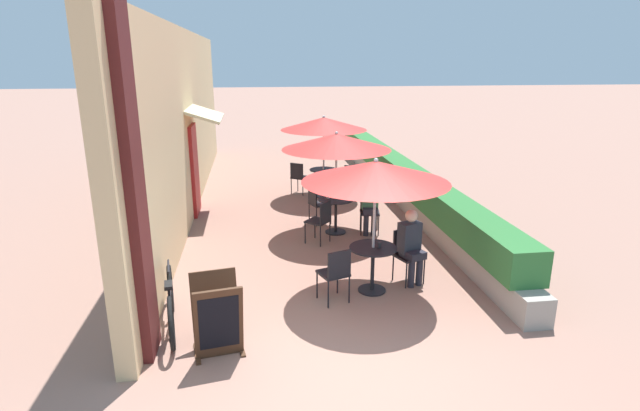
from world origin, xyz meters
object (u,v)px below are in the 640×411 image
Objects in this scene: cafe_chair_mid_left at (369,208)px; patio_umbrella_far at (324,124)px; cafe_chair_near_right at (336,271)px; coffee_cup_mid at (328,196)px; seated_patron_mid_left at (370,202)px; cafe_chair_mid_back at (321,219)px; cafe_chair_far_left at (299,175)px; patio_umbrella_near at (376,172)px; coffee_cup_near at (379,245)px; bicycle_leaning at (171,304)px; patio_table_near at (373,260)px; cafe_chair_far_right at (349,180)px; seated_patron_near_left at (411,244)px; patio_table_mid at (336,209)px; patio_umbrella_mid at (336,142)px; patio_table_far at (324,177)px; menu_board at (217,316)px; cafe_chair_mid_right at (317,201)px; cafe_chair_near_left at (406,251)px.

patio_umbrella_far reaches higher than cafe_chair_mid_left.
coffee_cup_mid is (0.37, 3.20, 0.27)m from cafe_chair_near_right.
cafe_chair_mid_back is (-1.09, -0.44, -0.17)m from seated_patron_mid_left.
patio_umbrella_near is at bearing -49.62° from cafe_chair_far_left.
bicycle_leaning is (-3.07, -0.74, -0.42)m from coffee_cup_near.
cafe_chair_far_right reaches higher than patio_table_near.
coffee_cup_near is 0.10× the size of cafe_chair_mid_left.
seated_patron_near_left is at bearing -70.29° from coffee_cup_mid.
coffee_cup_mid is at bearing 95.46° from patio_table_near.
cafe_chair_far_left is at bearing 98.48° from patio_table_mid.
patio_umbrella_far is at bearing 87.02° from patio_umbrella_mid.
cafe_chair_mid_left is at bearing -79.05° from patio_umbrella_far.
patio_umbrella_near is 3.00m from seated_patron_mid_left.
patio_table_mid is at bearing -46.84° from cafe_chair_far_left.
patio_umbrella_mid is 2.56× the size of cafe_chair_far_left.
patio_umbrella_near is 2.99× the size of patio_table_mid.
patio_table_mid is at bearing -92.98° from patio_umbrella_far.
patio_umbrella_near reaches higher than bicycle_leaning.
seated_patron_near_left is 5.52m from patio_table_far.
cafe_chair_mid_left is 5.09m from menu_board.
cafe_chair_far_right is at bearing -81.90° from seated_patron_mid_left.
cafe_chair_near_left is at bearing -1.11° from cafe_chair_mid_right.
patio_umbrella_mid is 1.45m from seated_patron_mid_left.
patio_umbrella_near is 6.23m from cafe_chair_far_left.
cafe_chair_near_right and cafe_chair_mid_back have the same top height.
cafe_chair_far_right is (0.08, 2.69, -0.17)m from seated_patron_mid_left.
seated_patron_near_left is at bearing -72.84° from patio_table_mid.
cafe_chair_mid_left is 0.92m from coffee_cup_mid.
bicycle_leaning is (-2.71, -3.64, -0.42)m from coffee_cup_mid.
cafe_chair_mid_left is at bearing 123.26° from cafe_chair_far_right.
bicycle_leaning reaches higher than patio_table_far.
seated_patron_mid_left is (0.70, -0.16, -1.26)m from patio_umbrella_mid.
cafe_chair_far_right is (0.01, 5.03, 0.00)m from cafe_chair_near_left.
patio_umbrella_far reaches higher than menu_board.
patio_umbrella_mid is at bearing -46.84° from cafe_chair_far_left.
menu_board is (-2.20, -4.23, -0.04)m from patio_table_mid.
seated_patron_near_left is 1.00× the size of seated_patron_mid_left.
coffee_cup_near is (0.73, 0.30, 0.27)m from cafe_chair_near_right.
seated_patron_mid_left is at bearing -12.72° from patio_table_mid.
patio_umbrella_far is 1.29× the size of bicycle_leaning.
patio_table_far is (0.55, 3.47, 0.01)m from cafe_chair_mid_back.
patio_table_mid is 1.00× the size of patio_table_far.
patio_umbrella_mid is 24.79× the size of coffee_cup_mid.
menu_board is at bearing -41.22° from cafe_chair_mid_right.
cafe_chair_far_left is (-1.28, 5.82, -0.17)m from seated_patron_near_left.
cafe_chair_mid_back is at bearing -98.97° from patio_umbrella_far.
cafe_chair_near_left is at bearing -83.46° from patio_table_far.
patio_table_near is 2.91m from coffee_cup_mid.
seated_patron_near_left reaches higher than coffee_cup_mid.
seated_patron_mid_left is 1.44× the size of cafe_chair_far_right.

